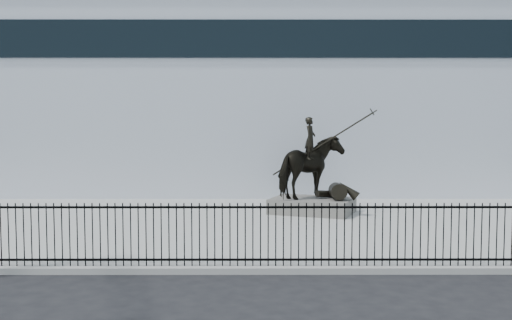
{
  "coord_description": "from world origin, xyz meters",
  "views": [
    {
      "loc": [
        0.38,
        -12.69,
        3.64
      ],
      "look_at": [
        0.42,
        6.0,
        2.33
      ],
      "focal_mm": 42.0,
      "sensor_mm": 36.0,
      "label": 1
    }
  ],
  "objects": [
    {
      "name": "ground",
      "position": [
        0.0,
        0.0,
        0.0
      ],
      "size": [
        120.0,
        120.0,
        0.0
      ],
      "primitive_type": "plane",
      "color": "black",
      "rests_on": "ground"
    },
    {
      "name": "plaza",
      "position": [
        0.0,
        7.0,
        0.07
      ],
      "size": [
        30.0,
        12.0,
        0.15
      ],
      "primitive_type": "cube",
      "color": "#9C9C99",
      "rests_on": "ground"
    },
    {
      "name": "building",
      "position": [
        0.0,
        20.0,
        4.5
      ],
      "size": [
        44.0,
        14.0,
        9.0
      ],
      "primitive_type": "cube",
      "color": "silver",
      "rests_on": "ground"
    },
    {
      "name": "picket_fence",
      "position": [
        0.0,
        1.25,
        0.9
      ],
      "size": [
        22.1,
        0.1,
        1.5
      ],
      "color": "black",
      "rests_on": "plaza"
    },
    {
      "name": "statue_plinth",
      "position": [
        2.5,
        9.16,
        0.42
      ],
      "size": [
        3.42,
        2.9,
        0.54
      ],
      "primitive_type": "cube",
      "rotation": [
        0.0,
        0.0,
        -0.37
      ],
      "color": "#5B5853",
      "rests_on": "plaza"
    },
    {
      "name": "equestrian_statue",
      "position": [
        2.55,
        9.14,
        1.83
      ],
      "size": [
        3.48,
        2.84,
        3.14
      ],
      "rotation": [
        0.0,
        0.0,
        -0.37
      ],
      "color": "black",
      "rests_on": "statue_plinth"
    }
  ]
}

